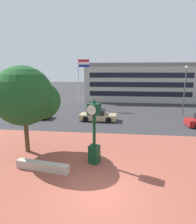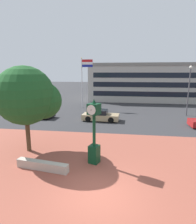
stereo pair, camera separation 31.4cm
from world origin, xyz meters
name	(u,v)px [view 1 (the left image)]	position (x,y,z in m)	size (l,w,h in m)	color
ground_plane	(100,194)	(0.00, 0.00, 0.00)	(200.00, 200.00, 0.00)	#2D2D30
plaza_brick_paving	(105,168)	(0.00, 2.45, 0.00)	(44.00, 12.90, 0.01)	brown
planter_wall	(42,166)	(-3.52, 1.79, 0.25)	(3.20, 0.40, 0.50)	#ADA393
street_clock	(94,134)	(-0.70, 3.07, 1.85)	(0.82, 0.85, 4.01)	#0C381E
plaza_tree	(28,97)	(-5.41, 4.39, 3.87)	(4.31, 4.01, 5.97)	#4C3823
car_street_near	(32,114)	(-9.79, 13.80, 0.57)	(4.43, 1.98, 1.28)	black
car_street_far	(98,116)	(-1.70, 13.56, 0.57)	(4.26, 2.01, 1.28)	tan
flagpole_primary	(80,78)	(-5.32, 21.26, 4.69)	(1.75, 0.14, 7.65)	silver
civic_building	(137,81)	(4.33, 34.04, 3.58)	(20.63, 14.22, 7.15)	#B2ADA3
street_lamp_post	(185,85)	(9.00, 17.72, 3.87)	(0.36, 0.36, 6.29)	#4C4C51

